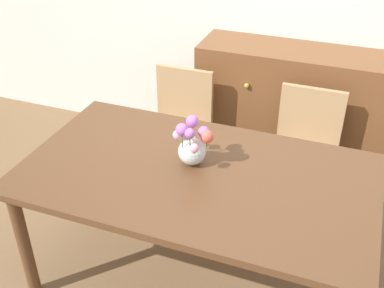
{
  "coord_description": "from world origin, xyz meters",
  "views": [
    {
      "loc": [
        0.68,
        -1.88,
        2.21
      ],
      "look_at": [
        -0.05,
        0.07,
        0.89
      ],
      "focal_mm": 44.31,
      "sensor_mm": 36.0,
      "label": 1
    }
  ],
  "objects": [
    {
      "name": "chair_left",
      "position": [
        -0.45,
        0.86,
        0.52
      ],
      "size": [
        0.42,
        0.42,
        0.9
      ],
      "rotation": [
        0.0,
        0.0,
        3.14
      ],
      "color": "tan",
      "rests_on": "ground_plane"
    },
    {
      "name": "ground_plane",
      "position": [
        0.0,
        0.0,
        0.0
      ],
      "size": [
        12.0,
        12.0,
        0.0
      ],
      "primitive_type": "plane",
      "color": "brown"
    },
    {
      "name": "dresser",
      "position": [
        0.27,
        1.33,
        0.5
      ],
      "size": [
        1.4,
        0.47,
        1.0
      ],
      "color": "brown",
      "rests_on": "ground_plane"
    },
    {
      "name": "chair_right",
      "position": [
        0.45,
        0.86,
        0.52
      ],
      "size": [
        0.42,
        0.42,
        0.9
      ],
      "rotation": [
        0.0,
        0.0,
        3.14
      ],
      "color": "tan",
      "rests_on": "ground_plane"
    },
    {
      "name": "dining_table",
      "position": [
        0.0,
        0.0,
        0.69
      ],
      "size": [
        1.83,
        1.04,
        0.77
      ],
      "color": "brown",
      "rests_on": "ground_plane"
    },
    {
      "name": "flower_vase",
      "position": [
        -0.05,
        0.06,
        0.89
      ],
      "size": [
        0.23,
        0.21,
        0.27
      ],
      "color": "silver",
      "rests_on": "dining_table"
    }
  ]
}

